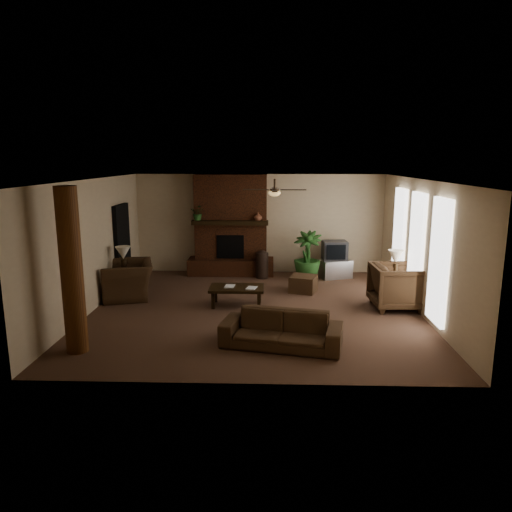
{
  "coord_description": "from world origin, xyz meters",
  "views": [
    {
      "loc": [
        0.34,
        -9.85,
        3.22
      ],
      "look_at": [
        0.0,
        0.4,
        1.1
      ],
      "focal_mm": 33.1,
      "sensor_mm": 36.0,
      "label": 1
    }
  ],
  "objects_px": {
    "log_column": "(72,271)",
    "side_table_right": "(394,290)",
    "armchair_left": "(128,274)",
    "armchair_right": "(397,284)",
    "coffee_table": "(237,289)",
    "lamp_left": "(123,255)",
    "lamp_right": "(396,259)",
    "side_table_left": "(125,284)",
    "floor_vase": "(262,262)",
    "sofa": "(281,324)",
    "floor_plant": "(307,267)",
    "tv_stand": "(335,269)",
    "ottoman": "(303,284)"
  },
  "relations": [
    {
      "from": "armchair_right",
      "to": "coffee_table",
      "type": "bearing_deg",
      "value": 86.17
    },
    {
      "from": "tv_stand",
      "to": "lamp_right",
      "type": "relative_size",
      "value": 1.31
    },
    {
      "from": "floor_vase",
      "to": "lamp_right",
      "type": "relative_size",
      "value": 1.18
    },
    {
      "from": "lamp_right",
      "to": "coffee_table",
      "type": "bearing_deg",
      "value": -173.11
    },
    {
      "from": "armchair_right",
      "to": "coffee_table",
      "type": "height_order",
      "value": "armchair_right"
    },
    {
      "from": "sofa",
      "to": "floor_vase",
      "type": "height_order",
      "value": "sofa"
    },
    {
      "from": "floor_plant",
      "to": "side_table_left",
      "type": "relative_size",
      "value": 2.41
    },
    {
      "from": "armchair_right",
      "to": "ottoman",
      "type": "distance_m",
      "value": 2.34
    },
    {
      "from": "coffee_table",
      "to": "tv_stand",
      "type": "distance_m",
      "value": 3.63
    },
    {
      "from": "lamp_left",
      "to": "side_table_left",
      "type": "bearing_deg",
      "value": 90.0
    },
    {
      "from": "armchair_right",
      "to": "lamp_right",
      "type": "relative_size",
      "value": 1.66
    },
    {
      "from": "coffee_table",
      "to": "side_table_left",
      "type": "bearing_deg",
      "value": 165.53
    },
    {
      "from": "floor_vase",
      "to": "side_table_left",
      "type": "distance_m",
      "value": 3.72
    },
    {
      "from": "coffee_table",
      "to": "floor_vase",
      "type": "distance_m",
      "value": 2.58
    },
    {
      "from": "floor_plant",
      "to": "lamp_right",
      "type": "height_order",
      "value": "lamp_right"
    },
    {
      "from": "log_column",
      "to": "lamp_right",
      "type": "bearing_deg",
      "value": 26.68
    },
    {
      "from": "floor_vase",
      "to": "lamp_right",
      "type": "xyz_separation_m",
      "value": [
        3.06,
        -2.09,
        0.57
      ]
    },
    {
      "from": "tv_stand",
      "to": "log_column",
      "type": "bearing_deg",
      "value": -154.97
    },
    {
      "from": "log_column",
      "to": "lamp_right",
      "type": "xyz_separation_m",
      "value": [
        6.1,
        3.07,
        -0.4
      ]
    },
    {
      "from": "coffee_table",
      "to": "floor_vase",
      "type": "relative_size",
      "value": 1.56
    },
    {
      "from": "floor_vase",
      "to": "coffee_table",
      "type": "bearing_deg",
      "value": -101.49
    },
    {
      "from": "armchair_left",
      "to": "side_table_right",
      "type": "bearing_deg",
      "value": 71.34
    },
    {
      "from": "armchair_left",
      "to": "lamp_left",
      "type": "relative_size",
      "value": 1.99
    },
    {
      "from": "coffee_table",
      "to": "armchair_right",
      "type": "bearing_deg",
      "value": -1.02
    },
    {
      "from": "floor_plant",
      "to": "lamp_left",
      "type": "bearing_deg",
      "value": -159.7
    },
    {
      "from": "log_column",
      "to": "side_table_right",
      "type": "relative_size",
      "value": 5.09
    },
    {
      "from": "tv_stand",
      "to": "floor_vase",
      "type": "relative_size",
      "value": 1.1
    },
    {
      "from": "ottoman",
      "to": "lamp_right",
      "type": "distance_m",
      "value": 2.29
    },
    {
      "from": "armchair_right",
      "to": "side_table_right",
      "type": "relative_size",
      "value": 1.96
    },
    {
      "from": "log_column",
      "to": "tv_stand",
      "type": "bearing_deg",
      "value": 46.11
    },
    {
      "from": "tv_stand",
      "to": "side_table_right",
      "type": "distance_m",
      "value": 2.46
    },
    {
      "from": "side_table_left",
      "to": "lamp_left",
      "type": "distance_m",
      "value": 0.73
    },
    {
      "from": "sofa",
      "to": "side_table_right",
      "type": "relative_size",
      "value": 3.78
    },
    {
      "from": "armchair_left",
      "to": "armchair_right",
      "type": "bearing_deg",
      "value": 67.13
    },
    {
      "from": "coffee_table",
      "to": "floor_vase",
      "type": "xyz_separation_m",
      "value": [
        0.51,
        2.52,
        0.06
      ]
    },
    {
      "from": "armchair_left",
      "to": "tv_stand",
      "type": "bearing_deg",
      "value": 94.68
    },
    {
      "from": "log_column",
      "to": "ottoman",
      "type": "height_order",
      "value": "log_column"
    },
    {
      "from": "armchair_right",
      "to": "tv_stand",
      "type": "distance_m",
      "value": 2.87
    },
    {
      "from": "sofa",
      "to": "lamp_left",
      "type": "xyz_separation_m",
      "value": [
        -3.67,
        2.99,
        0.59
      ]
    },
    {
      "from": "armchair_right",
      "to": "coffee_table",
      "type": "distance_m",
      "value": 3.52
    },
    {
      "from": "side_table_left",
      "to": "side_table_right",
      "type": "xyz_separation_m",
      "value": [
        6.3,
        -0.32,
        0.0
      ]
    },
    {
      "from": "floor_plant",
      "to": "lamp_right",
      "type": "relative_size",
      "value": 2.04
    },
    {
      "from": "ottoman",
      "to": "floor_plant",
      "type": "bearing_deg",
      "value": 81.77
    },
    {
      "from": "coffee_table",
      "to": "lamp_left",
      "type": "height_order",
      "value": "lamp_left"
    },
    {
      "from": "side_table_right",
      "to": "armchair_left",
      "type": "bearing_deg",
      "value": 178.13
    },
    {
      "from": "side_table_right",
      "to": "floor_plant",
      "type": "bearing_deg",
      "value": 133.54
    },
    {
      "from": "armchair_right",
      "to": "coffee_table",
      "type": "xyz_separation_m",
      "value": [
        -3.51,
        0.06,
        -0.17
      ]
    },
    {
      "from": "armchair_left",
      "to": "side_table_left",
      "type": "height_order",
      "value": "armchair_left"
    },
    {
      "from": "lamp_left",
      "to": "side_table_right",
      "type": "height_order",
      "value": "lamp_left"
    },
    {
      "from": "side_table_right",
      "to": "floor_vase",
      "type": "bearing_deg",
      "value": 145.1
    }
  ]
}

